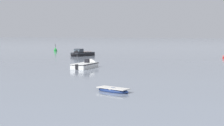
% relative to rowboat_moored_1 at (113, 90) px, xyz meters
% --- Properties ---
extents(rowboat_moored_1, '(3.39, 1.55, 0.52)m').
position_rel_rowboat_moored_1_xyz_m(rowboat_moored_1, '(0.00, 0.00, 0.00)').
color(rowboat_moored_1, navy).
rests_on(rowboat_moored_1, ground).
extents(motorboat_moored_2, '(3.10, 6.86, 2.52)m').
position_rel_rowboat_moored_1_xyz_m(motorboat_moored_2, '(-32.72, 38.95, 0.24)').
color(motorboat_moored_2, black).
rests_on(motorboat_moored_2, ground).
extents(rowboat_moored_4, '(4.24, 3.33, 0.65)m').
position_rel_rowboat_moored_1_xyz_m(rowboat_moored_4, '(-38.41, 48.37, 0.04)').
color(rowboat_moored_4, white).
rests_on(rowboat_moored_4, ground).
extents(motorboat_moored_3, '(3.12, 6.33, 2.08)m').
position_rel_rowboat_moored_1_xyz_m(motorboat_moored_3, '(-15.02, 17.14, 0.15)').
color(motorboat_moored_3, white).
rests_on(motorboat_moored_3, ground).
extents(channel_buoy, '(0.90, 0.90, 2.30)m').
position_rel_rowboat_moored_1_xyz_m(channel_buoy, '(-51.96, 52.93, 0.32)').
color(channel_buoy, '#198C2D').
rests_on(channel_buoy, ground).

